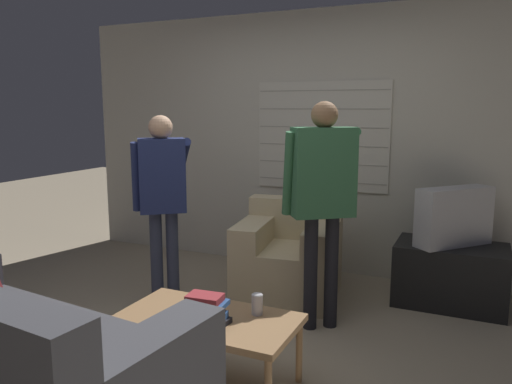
% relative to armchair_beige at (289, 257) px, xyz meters
% --- Properties ---
extents(ground_plane, '(16.00, 16.00, 0.00)m').
position_rel_armchair_beige_xyz_m(ground_plane, '(-0.07, -1.21, -0.34)').
color(ground_plane, gray).
extents(wall_back, '(5.20, 0.08, 2.55)m').
position_rel_armchair_beige_xyz_m(wall_back, '(-0.07, 0.82, 0.94)').
color(wall_back, '#BCB7A8').
rests_on(wall_back, ground_plane).
extents(armchair_beige, '(0.94, 0.91, 0.82)m').
position_rel_armchair_beige_xyz_m(armchair_beige, '(0.00, 0.00, 0.00)').
color(armchair_beige, '#C6B289').
rests_on(armchair_beige, ground_plane).
extents(coffee_table, '(1.04, 0.55, 0.42)m').
position_rel_armchair_beige_xyz_m(coffee_table, '(0.07, -1.54, 0.04)').
color(coffee_table, '#9E754C').
rests_on(coffee_table, ground_plane).
extents(tv_stand, '(0.88, 0.53, 0.51)m').
position_rel_armchair_beige_xyz_m(tv_stand, '(1.29, 0.35, -0.09)').
color(tv_stand, black).
rests_on(tv_stand, ground_plane).
extents(tv, '(0.59, 0.63, 0.48)m').
position_rel_armchair_beige_xyz_m(tv, '(1.29, 0.35, 0.41)').
color(tv, '#B2B2B7').
rests_on(tv, tv_stand).
extents(person_left_standing, '(0.47, 0.76, 1.56)m').
position_rel_armchair_beige_xyz_m(person_left_standing, '(-0.86, -0.62, 0.64)').
color(person_left_standing, '#33384C').
rests_on(person_left_standing, ground_plane).
extents(person_right_standing, '(0.54, 0.84, 1.67)m').
position_rel_armchair_beige_xyz_m(person_right_standing, '(0.44, -0.51, 0.72)').
color(person_right_standing, black).
rests_on(person_right_standing, ground_plane).
extents(book_stack, '(0.25, 0.18, 0.17)m').
position_rel_armchair_beige_xyz_m(book_stack, '(0.11, -1.62, 0.16)').
color(book_stack, black).
rests_on(book_stack, coffee_table).
extents(soda_can, '(0.07, 0.07, 0.13)m').
position_rel_armchair_beige_xyz_m(soda_can, '(0.32, -1.39, 0.14)').
color(soda_can, silver).
rests_on(soda_can, coffee_table).
extents(spare_remote, '(0.08, 0.14, 0.02)m').
position_rel_armchair_beige_xyz_m(spare_remote, '(-0.01, -1.60, 0.09)').
color(spare_remote, white).
rests_on(spare_remote, coffee_table).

